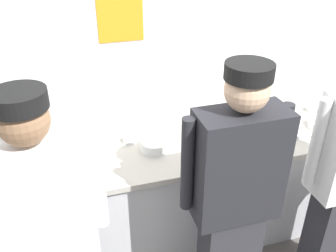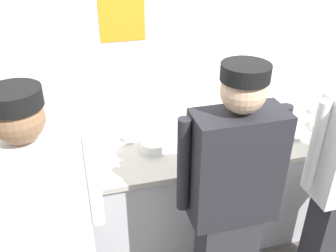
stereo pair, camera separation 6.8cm
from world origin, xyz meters
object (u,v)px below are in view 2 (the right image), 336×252
at_px(ramekin_green_sauce, 129,138).
at_px(ramekin_red_sauce, 316,111).
at_px(ramekin_yellow_sauce, 194,131).
at_px(chef_near_left, 44,234).
at_px(ramekin_orange_sauce, 198,142).
at_px(plate_stack_rear, 154,145).
at_px(plate_stack_front, 323,127).
at_px(sheet_tray, 273,131).
at_px(deli_cup, 9,168).
at_px(mixing_bowl_steel, 81,150).
at_px(chef_center, 231,200).
at_px(chefs_knife, 216,131).

bearing_deg(ramekin_green_sauce, ramekin_red_sauce, 1.45).
bearing_deg(ramekin_yellow_sauce, chef_near_left, -142.53).
bearing_deg(ramekin_green_sauce, ramekin_yellow_sauce, -1.72).
distance_m(ramekin_orange_sauce, ramekin_red_sauce, 1.14).
bearing_deg(plate_stack_rear, plate_stack_front, -2.60).
height_order(plate_stack_rear, ramekin_green_sauce, plate_stack_rear).
bearing_deg(ramekin_red_sauce, plate_stack_front, -113.92).
distance_m(chef_near_left, plate_stack_front, 2.16).
height_order(ramekin_yellow_sauce, ramekin_red_sauce, same).
xyz_separation_m(plate_stack_rear, ramekin_green_sauce, (-0.16, 0.15, -0.01)).
xyz_separation_m(sheet_tray, ramekin_yellow_sauce, (-0.60, 0.13, 0.01)).
relative_size(plate_stack_front, ramekin_yellow_sauce, 2.19).
distance_m(plate_stack_front, deli_cup, 2.31).
height_order(plate_stack_rear, ramekin_orange_sauce, plate_stack_rear).
height_order(chef_near_left, mixing_bowl_steel, chef_near_left).
bearing_deg(mixing_bowl_steel, ramekin_red_sauce, 4.85).
height_order(chef_center, mixing_bowl_steel, chef_center).
height_order(chef_near_left, chef_center, chef_center).
bearing_deg(chefs_knife, ramekin_yellow_sauce, 174.36).
xyz_separation_m(chef_near_left, ramekin_red_sauce, (2.18, 0.88, -0.02)).
xyz_separation_m(chef_center, ramekin_red_sauce, (1.15, 0.89, -0.03)).
height_order(sheet_tray, ramekin_green_sauce, ramekin_green_sauce).
xyz_separation_m(plate_stack_rear, sheet_tray, (0.94, 0.00, -0.02)).
height_order(chef_center, plate_stack_rear, chef_center).
xyz_separation_m(chef_center, mixing_bowl_steel, (-0.80, 0.72, 0.01)).
relative_size(ramekin_green_sauce, chefs_knife, 0.31).
height_order(sheet_tray, chefs_knife, sheet_tray).
bearing_deg(ramekin_orange_sauce, chefs_knife, 36.61).
xyz_separation_m(chef_near_left, sheet_tray, (1.68, 0.69, -0.03)).
xyz_separation_m(sheet_tray, deli_cup, (-1.91, -0.03, 0.03)).
xyz_separation_m(chef_center, sheet_tray, (0.65, 0.70, -0.04)).
bearing_deg(ramekin_orange_sauce, chef_near_left, -147.88).
height_order(chef_near_left, ramekin_green_sauce, chef_near_left).
distance_m(chef_near_left, mixing_bowl_steel, 0.75).
relative_size(mixing_bowl_steel, ramekin_green_sauce, 4.05).
xyz_separation_m(mixing_bowl_steel, ramekin_green_sauce, (0.36, 0.13, -0.04)).
xyz_separation_m(plate_stack_front, deli_cup, (-2.31, 0.03, 0.02)).
height_order(plate_stack_rear, mixing_bowl_steel, mixing_bowl_steel).
distance_m(ramekin_red_sauce, chefs_knife, 0.93).
height_order(ramekin_orange_sauce, deli_cup, deli_cup).
distance_m(ramekin_orange_sauce, ramekin_green_sauce, 0.51).
relative_size(chef_near_left, plate_stack_front, 8.98).
bearing_deg(chef_near_left, plate_stack_front, 16.93).
relative_size(chef_near_left, ramekin_green_sauce, 20.53).
bearing_deg(chefs_knife, chef_center, -105.27).
bearing_deg(ramekin_green_sauce, chefs_knife, -2.75).
xyz_separation_m(plate_stack_front, mixing_bowl_steel, (-1.84, 0.08, 0.04)).
height_order(ramekin_green_sauce, ramekin_yellow_sauce, ramekin_green_sauce).
xyz_separation_m(chef_center, ramekin_orange_sauce, (0.03, 0.67, -0.03)).
height_order(ramekin_green_sauce, chefs_knife, ramekin_green_sauce).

